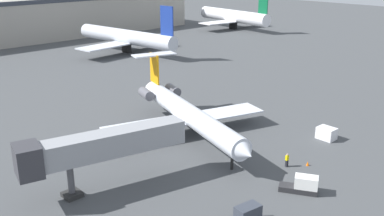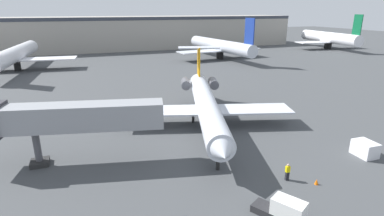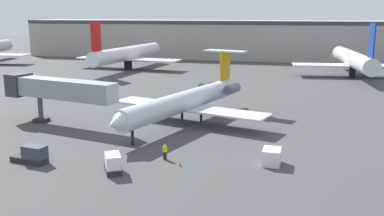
{
  "view_description": "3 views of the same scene",
  "coord_description": "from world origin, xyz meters",
  "views": [
    {
      "loc": [
        -37.32,
        -42.83,
        23.53
      ],
      "look_at": [
        4.17,
        0.33,
        3.11
      ],
      "focal_mm": 40.79,
      "sensor_mm": 36.0,
      "label": 1
    },
    {
      "loc": [
        -13.69,
        -36.97,
        15.35
      ],
      "look_at": [
        0.4,
        0.22,
        2.38
      ],
      "focal_mm": 28.37,
      "sensor_mm": 36.0,
      "label": 2
    },
    {
      "loc": [
        16.84,
        -58.88,
        15.36
      ],
      "look_at": [
        3.45,
        -3.96,
        2.9
      ],
      "focal_mm": 40.8,
      "sensor_mm": 36.0,
      "label": 3
    }
  ],
  "objects": [
    {
      "name": "ground_plane",
      "position": [
        0.0,
        0.0,
        -0.05
      ],
      "size": [
        400.0,
        400.0,
        0.1
      ],
      "primitive_type": "cube",
      "color": "#424447"
    },
    {
      "name": "regional_jet",
      "position": [
        1.99,
        -0.75,
        3.3
      ],
      "size": [
        23.9,
        30.44,
        9.38
      ],
      "color": "silver",
      "rests_on": "ground_plane"
    },
    {
      "name": "jet_bridge",
      "position": [
        -15.78,
        -5.79,
        5.0
      ],
      "size": [
        18.12,
        6.97,
        6.7
      ],
      "color": "gray",
      "rests_on": "ground_plane"
    },
    {
      "name": "ground_crew_marshaller",
      "position": [
        3.58,
        -16.65,
        0.86
      ],
      "size": [
        0.42,
        0.29,
        1.69
      ],
      "color": "black",
      "rests_on": "ground_plane"
    },
    {
      "name": "baggage_tug_lead",
      "position": [
        -0.34,
        -21.32,
        0.84
      ],
      "size": [
        3.18,
        4.17,
        1.9
      ],
      "color": "#262628",
      "rests_on": "ground_plane"
    },
    {
      "name": "cargo_container_uld",
      "position": [
        14.7,
        -15.51,
        0.83
      ],
      "size": [
        1.9,
        2.48,
        1.65
      ],
      "color": "silver",
      "rests_on": "ground_plane"
    },
    {
      "name": "traffic_cone_near",
      "position": [
        5.65,
        -18.26,
        0.28
      ],
      "size": [
        0.36,
        0.36,
        0.55
      ],
      "color": "orange",
      "rests_on": "ground_plane"
    },
    {
      "name": "terminal_building",
      "position": [
        0.0,
        89.94,
        6.33
      ],
      "size": [
        152.95,
        20.84,
        12.63
      ],
      "color": "#9E998E",
      "rests_on": "ground_plane"
    },
    {
      "name": "parked_airliner_west_mid",
      "position": [
        -28.6,
        52.9,
        4.19
      ],
      "size": [
        29.98,
        35.32,
        13.18
      ],
      "color": "white",
      "rests_on": "ground_plane"
    },
    {
      "name": "parked_airliner_centre",
      "position": [
        29.72,
        51.85,
        4.17
      ],
      "size": [
        28.85,
        33.98,
        13.14
      ],
      "color": "silver",
      "rests_on": "ground_plane"
    },
    {
      "name": "parked_airliner_east_mid",
      "position": [
        82.27,
        60.11,
        4.42
      ],
      "size": [
        27.5,
        32.41,
        13.64
      ],
      "color": "white",
      "rests_on": "ground_plane"
    }
  ]
}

